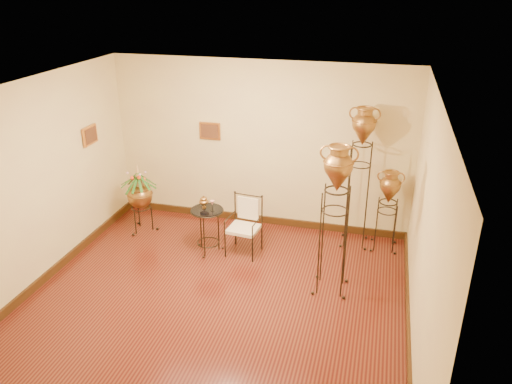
% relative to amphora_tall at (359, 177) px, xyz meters
% --- Properties ---
extents(ground, '(5.00, 5.00, 0.00)m').
position_rel_amphora_tall_xyz_m(ground, '(-1.66, -2.15, -1.15)').
color(ground, '#5C2515').
rests_on(ground, ground).
extents(room_shell, '(5.02, 5.02, 2.81)m').
position_rel_amphora_tall_xyz_m(room_shell, '(-1.67, -2.14, 0.58)').
color(room_shell, '#CFB785').
rests_on(room_shell, ground).
extents(amphora_tall, '(0.53, 0.53, 2.26)m').
position_rel_amphora_tall_xyz_m(amphora_tall, '(0.00, 0.00, 0.00)').
color(amphora_tall, black).
rests_on(amphora_tall, ground).
extents(amphora_mid, '(0.61, 0.61, 2.10)m').
position_rel_amphora_tall_xyz_m(amphora_mid, '(-0.21, -1.38, -0.09)').
color(amphora_mid, black).
rests_on(amphora_mid, ground).
extents(amphora_short, '(0.48, 0.48, 1.32)m').
position_rel_amphora_tall_xyz_m(amphora_short, '(0.47, -0.03, -0.50)').
color(amphora_short, black).
rests_on(amphora_short, ground).
extents(planter_urn, '(0.79, 0.79, 1.22)m').
position_rel_amphora_tall_xyz_m(planter_urn, '(-3.51, -0.46, -0.47)').
color(planter_urn, black).
rests_on(planter_urn, ground).
extents(armchair, '(0.56, 0.53, 0.92)m').
position_rel_amphora_tall_xyz_m(armchair, '(-1.63, -0.76, -0.69)').
color(armchair, black).
rests_on(armchair, ground).
extents(side_table, '(0.61, 0.61, 0.91)m').
position_rel_amphora_tall_xyz_m(side_table, '(-2.19, -0.84, -0.78)').
color(side_table, black).
rests_on(side_table, ground).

